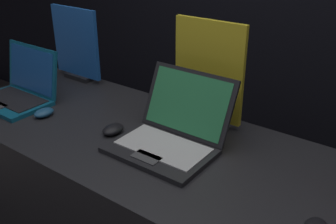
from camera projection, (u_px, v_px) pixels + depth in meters
name	position (u px, v px, depth m)	size (l,w,h in m)	color
laptop_front	(20.00, 89.00, 1.91)	(0.36, 0.29, 0.25)	#0F5170
mouse_front	(44.00, 113.00, 1.77)	(0.07, 0.10, 0.04)	navy
promo_stand_front	(76.00, 46.00, 2.13)	(0.32, 0.07, 0.40)	black
laptop_middle	(171.00, 131.00, 1.52)	(0.39, 0.38, 0.26)	black
mouse_middle	(113.00, 129.00, 1.62)	(0.07, 0.10, 0.04)	black
promo_stand_middle	(208.00, 75.00, 1.64)	(0.32, 0.07, 0.45)	black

